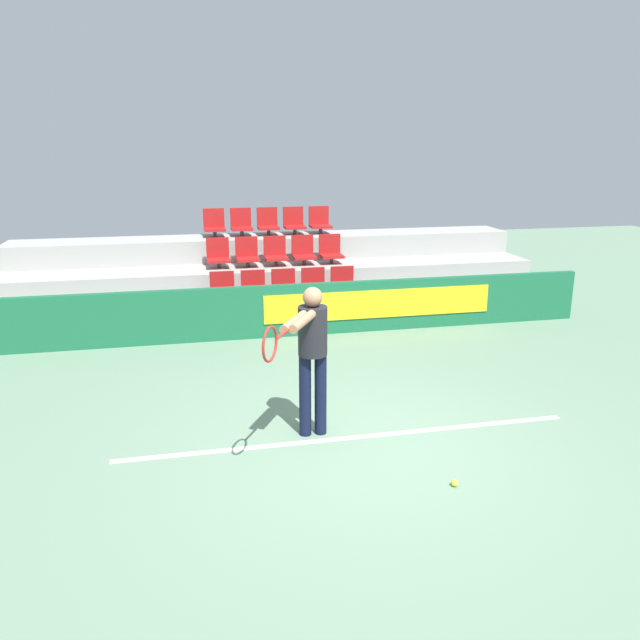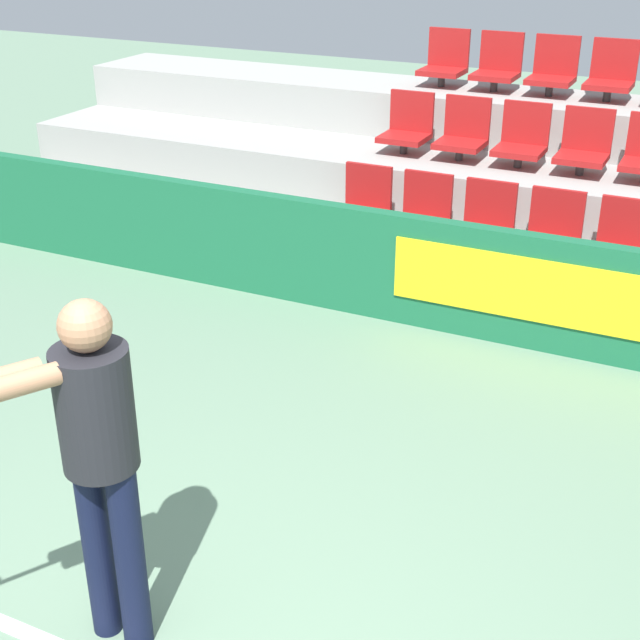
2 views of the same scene
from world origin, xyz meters
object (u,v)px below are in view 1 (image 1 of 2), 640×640
stadium_chair_7 (276,253)px  stadium_chair_8 (303,252)px  stadium_chair_6 (247,254)px  stadium_chair_4 (343,285)px  tennis_player (311,348)px  stadium_chair_3 (314,286)px  stadium_chair_11 (241,224)px  tennis_ball (455,483)px  stadium_chair_14 (320,222)px  stadium_chair_10 (214,225)px  stadium_chair_5 (218,255)px  stadium_chair_9 (331,251)px  stadium_chair_13 (294,223)px  stadium_chair_1 (254,289)px  stadium_chair_0 (223,290)px  stadium_chair_12 (268,223)px  stadium_chair_2 (284,287)px

stadium_chair_7 → stadium_chair_8: (0.53, 0.00, 0.00)m
stadium_chair_6 → stadium_chair_4: bearing=-32.0°
stadium_chair_4 → tennis_player: size_ratio=0.32×
stadium_chair_3 → stadium_chair_4: 0.53m
stadium_chair_11 → tennis_ball: size_ratio=8.06×
stadium_chair_11 → stadium_chair_14: bearing=0.0°
stadium_chair_7 → stadium_chair_10: bearing=136.9°
tennis_player → tennis_ball: 1.95m
stadium_chair_5 → stadium_chair_9: (2.11, 0.00, 0.00)m
stadium_chair_5 → stadium_chair_13: bearing=32.0°
stadium_chair_6 → stadium_chair_9: bearing=0.0°
stadium_chair_3 → stadium_chair_9: bearing=61.9°
stadium_chair_11 → tennis_ball: stadium_chair_11 is taller
stadium_chair_1 → stadium_chair_11: size_ratio=1.00×
stadium_chair_11 → stadium_chair_4: bearing=-51.3°
stadium_chair_7 → stadium_chair_11: (-0.53, 0.99, 0.43)m
stadium_chair_1 → stadium_chair_10: stadium_chair_10 is taller
stadium_chair_3 → stadium_chair_13: bearing=90.0°
stadium_chair_0 → stadium_chair_12: size_ratio=1.00×
stadium_chair_13 → stadium_chair_8: bearing=-90.0°
stadium_chair_10 → stadium_chair_5: bearing=-90.0°
stadium_chair_14 → stadium_chair_12: bearing=180.0°
stadium_chair_8 → stadium_chair_9: size_ratio=1.00×
stadium_chair_3 → stadium_chair_11: bearing=118.1°
stadium_chair_7 → stadium_chair_6: bearing=180.0°
stadium_chair_9 → stadium_chair_12: bearing=136.9°
stadium_chair_5 → stadium_chair_6: bearing=0.0°
stadium_chair_9 → tennis_ball: stadium_chair_9 is taller
stadium_chair_0 → stadium_chair_8: bearing=32.0°
stadium_chair_7 → tennis_player: (-0.41, -5.33, -0.07)m
stadium_chair_4 → stadium_chair_7: (-1.05, 0.99, 0.43)m
stadium_chair_14 → tennis_ball: (-0.36, -7.60, -1.48)m
stadium_chair_0 → stadium_chair_5: bearing=90.0°
stadium_chair_2 → stadium_chair_12: (0.00, 1.97, 0.86)m
stadium_chair_12 → stadium_chair_8: bearing=-61.9°
stadium_chair_0 → stadium_chair_10: 2.15m
stadium_chair_2 → stadium_chair_7: 1.08m
stadium_chair_3 → stadium_chair_4: bearing=0.0°
stadium_chair_7 → tennis_player: size_ratio=0.32×
stadium_chair_3 → stadium_chair_9: (0.53, 0.99, 0.43)m
tennis_ball → tennis_player: bearing=130.7°
stadium_chair_12 → stadium_chair_4: bearing=-61.9°
stadium_chair_5 → tennis_ball: bearing=-75.2°
stadium_chair_11 → stadium_chair_14: 1.58m
stadium_chair_13 → tennis_ball: (0.16, -7.60, -1.48)m
stadium_chair_11 → stadium_chair_6: bearing=-90.0°
stadium_chair_13 → stadium_chair_5: bearing=-148.0°
tennis_player → tennis_ball: bearing=-19.4°
stadium_chair_8 → stadium_chair_11: size_ratio=1.00×
stadium_chair_2 → stadium_chair_8: bearing=61.9°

